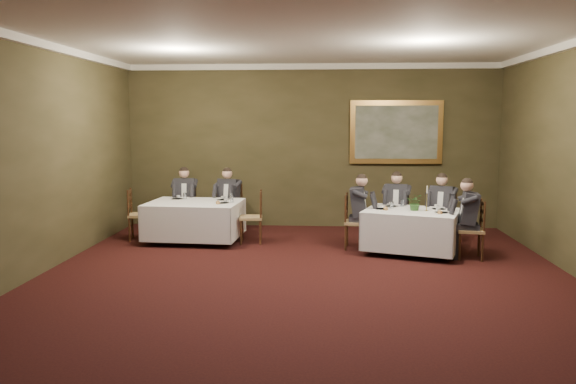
# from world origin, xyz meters

# --- Properties ---
(ground) EXTENTS (10.00, 10.00, 0.00)m
(ground) POSITION_xyz_m (0.00, 0.00, 0.00)
(ground) COLOR black
(ground) RESTS_ON ground
(ceiling) EXTENTS (8.00, 10.00, 0.10)m
(ceiling) POSITION_xyz_m (0.00, 0.00, 3.50)
(ceiling) COLOR silver
(ceiling) RESTS_ON back_wall
(back_wall) EXTENTS (8.00, 0.10, 3.50)m
(back_wall) POSITION_xyz_m (0.00, 5.00, 1.75)
(back_wall) COLOR #34311A
(back_wall) RESTS_ON ground
(front_wall) EXTENTS (8.00, 0.10, 3.50)m
(front_wall) POSITION_xyz_m (0.00, -5.00, 1.75)
(front_wall) COLOR #34311A
(front_wall) RESTS_ON ground
(left_wall) EXTENTS (0.10, 10.00, 3.50)m
(left_wall) POSITION_xyz_m (-4.00, 0.00, 1.75)
(left_wall) COLOR #34311A
(left_wall) RESTS_ON ground
(crown_molding) EXTENTS (8.00, 10.00, 0.12)m
(crown_molding) POSITION_xyz_m (0.00, 0.00, 3.44)
(crown_molding) COLOR white
(crown_molding) RESTS_ON back_wall
(table_main) EXTENTS (1.87, 1.64, 0.67)m
(table_main) POSITION_xyz_m (1.79, 2.56, 0.45)
(table_main) COLOR black
(table_main) RESTS_ON ground
(table_second) EXTENTS (1.84, 1.45, 0.67)m
(table_second) POSITION_xyz_m (-2.20, 3.29, 0.45)
(table_second) COLOR black
(table_second) RESTS_ON ground
(chair_main_backleft) EXTENTS (0.53, 0.52, 1.00)m
(chair_main_backleft) POSITION_xyz_m (1.65, 3.45, 0.28)
(chair_main_backleft) COLOR #987B4D
(chair_main_backleft) RESTS_ON ground
(diner_main_backleft) EXTENTS (0.51, 0.56, 1.35)m
(diner_main_backleft) POSITION_xyz_m (1.65, 3.44, 0.51)
(diner_main_backleft) COLOR black
(diner_main_backleft) RESTS_ON chair_main_backleft
(chair_main_backright) EXTENTS (0.58, 0.58, 1.00)m
(chair_main_backright) POSITION_xyz_m (2.45, 3.18, 0.28)
(chair_main_backright) COLOR #987B4D
(chair_main_backright) RESTS_ON ground
(diner_main_backright) EXTENTS (0.58, 0.61, 1.35)m
(diner_main_backright) POSITION_xyz_m (2.45, 3.17, 0.51)
(diner_main_backright) COLOR black
(diner_main_backright) RESTS_ON chair_main_backright
(chair_main_endleft) EXTENTS (0.47, 0.48, 1.00)m
(chair_main_endleft) POSITION_xyz_m (0.85, 2.87, 0.28)
(chair_main_endleft) COLOR #987B4D
(chair_main_endleft) RESTS_ON ground
(diner_main_endleft) EXTENTS (0.52, 0.45, 1.35)m
(diner_main_endleft) POSITION_xyz_m (0.87, 2.87, 0.51)
(diner_main_endleft) COLOR black
(diner_main_endleft) RESTS_ON chair_main_endleft
(chair_main_endright) EXTENTS (0.47, 0.49, 1.00)m
(chair_main_endright) POSITION_xyz_m (2.74, 2.24, 0.28)
(chair_main_endright) COLOR #987B4D
(chair_main_endright) RESTS_ON ground
(diner_main_endright) EXTENTS (0.52, 0.45, 1.35)m
(diner_main_endright) POSITION_xyz_m (2.72, 2.24, 0.51)
(diner_main_endright) COLOR black
(diner_main_endright) RESTS_ON chair_main_endright
(chair_sec_backleft) EXTENTS (0.48, 0.47, 1.00)m
(chair_sec_backleft) POSITION_xyz_m (-2.61, 4.22, 0.28)
(chair_sec_backleft) COLOR #987B4D
(chair_sec_backleft) RESTS_ON ground
(diner_sec_backleft) EXTENTS (0.45, 0.52, 1.35)m
(diner_sec_backleft) POSITION_xyz_m (-2.61, 4.21, 0.51)
(diner_sec_backleft) COLOR black
(diner_sec_backleft) RESTS_ON chair_sec_backleft
(chair_sec_backright) EXTENTS (0.55, 0.53, 1.00)m
(chair_sec_backright) POSITION_xyz_m (-1.67, 4.16, 0.28)
(chair_sec_backright) COLOR #987B4D
(chair_sec_backright) RESTS_ON ground
(diner_sec_backright) EXTENTS (0.53, 0.58, 1.35)m
(diner_sec_backright) POSITION_xyz_m (-1.67, 4.15, 0.51)
(diner_sec_backright) COLOR black
(diner_sec_backright) RESTS_ON chair_sec_backright
(chair_sec_endright) EXTENTS (0.46, 0.48, 1.00)m
(chair_sec_endright) POSITION_xyz_m (-1.09, 3.22, 0.28)
(chair_sec_endright) COLOR #987B4D
(chair_sec_endright) RESTS_ON ground
(chair_sec_endleft) EXTENTS (0.50, 0.51, 1.00)m
(chair_sec_endleft) POSITION_xyz_m (-3.30, 3.37, 0.28)
(chair_sec_endleft) COLOR #987B4D
(chair_sec_endleft) RESTS_ON ground
(centerpiece) EXTENTS (0.33, 0.31, 0.30)m
(centerpiece) POSITION_xyz_m (1.85, 2.53, 0.92)
(centerpiece) COLOR #2D5926
(centerpiece) RESTS_ON table_main
(candlestick) EXTENTS (0.07, 0.07, 0.45)m
(candlestick) POSITION_xyz_m (2.04, 2.51, 0.93)
(candlestick) COLOR gold
(candlestick) RESTS_ON table_main
(place_setting_table_main) EXTENTS (0.33, 0.31, 0.14)m
(place_setting_table_main) POSITION_xyz_m (1.55, 3.03, 0.80)
(place_setting_table_main) COLOR white
(place_setting_table_main) RESTS_ON table_main
(place_setting_table_second) EXTENTS (0.33, 0.31, 0.14)m
(place_setting_table_second) POSITION_xyz_m (-2.59, 3.72, 0.80)
(place_setting_table_second) COLOR white
(place_setting_table_second) RESTS_ON table_second
(painting) EXTENTS (1.95, 0.09, 1.34)m
(painting) POSITION_xyz_m (1.79, 4.94, 2.06)
(painting) COLOR gold
(painting) RESTS_ON back_wall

